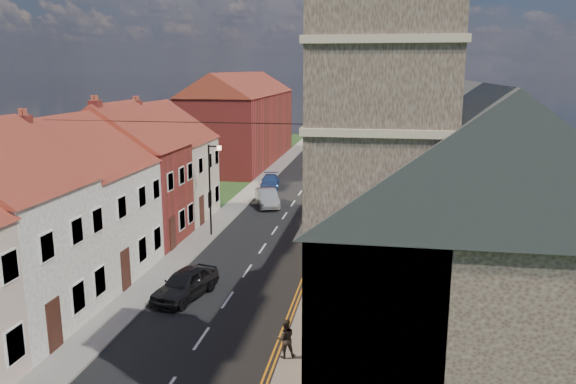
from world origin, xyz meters
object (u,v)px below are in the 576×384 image
at_px(church, 453,230).
at_px(car_mid, 267,198).
at_px(car_far, 270,181).
at_px(car_distant, 317,147).
at_px(lamppost, 211,184).
at_px(car_near, 185,284).
at_px(pedestrian_right, 285,338).

bearing_deg(church, car_mid, 113.89).
height_order(car_far, car_distant, car_far).
height_order(church, car_far, church).
height_order(lamppost, car_distant, lamppost).
relative_size(car_near, car_distant, 1.05).
height_order(car_far, pedestrian_right, pedestrian_right).
height_order(car_near, car_far, car_near).
relative_size(car_mid, pedestrian_right, 2.79).
relative_size(lamppost, car_near, 1.44).
height_order(car_distant, pedestrian_right, pedestrian_right).
bearing_deg(car_near, pedestrian_right, -27.06).
distance_m(church, car_distant, 57.95).
height_order(church, car_mid, church).
relative_size(lamppost, car_distant, 1.51).
xyz_separation_m(lamppost, car_mid, (1.90, 8.77, -2.83)).
bearing_deg(church, car_far, 110.92).
bearing_deg(car_near, church, -16.02).
relative_size(car_near, pedestrian_right, 2.72).
relative_size(church, car_distant, 3.83).
distance_m(lamppost, car_mid, 9.41).
xyz_separation_m(car_distant, pedestrian_right, (5.20, -55.09, 0.33)).
relative_size(car_distant, pedestrian_right, 2.60).
bearing_deg(car_near, car_far, 106.39).
distance_m(car_mid, car_distant, 31.24).
bearing_deg(car_mid, car_distant, 69.26).
bearing_deg(church, lamppost, 128.30).
height_order(church, pedestrian_right, church).
xyz_separation_m(church, car_mid, (-11.27, 25.44, -5.17)).
relative_size(church, lamppost, 2.53).
xyz_separation_m(lamppost, car_near, (1.72, -10.02, -2.83)).
xyz_separation_m(car_near, car_mid, (0.18, 18.78, -0.01)).
xyz_separation_m(car_near, car_far, (-1.01, 25.96, -0.12)).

